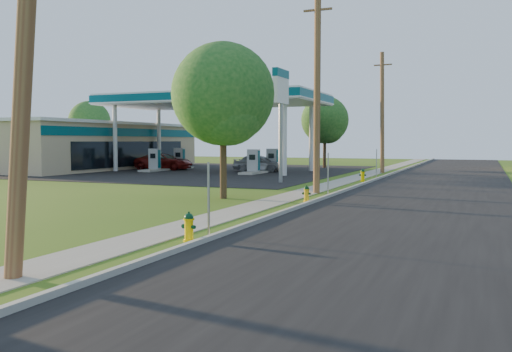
# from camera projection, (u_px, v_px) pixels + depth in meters

# --- Properties ---
(ground_plane) EXTENTS (140.00, 140.00, 0.00)m
(ground_plane) POSITION_uv_depth(u_px,v_px,m) (96.00, 272.00, 10.53)
(ground_plane) COLOR #2F5713
(ground_plane) RESTS_ON ground
(road) EXTENTS (8.00, 120.00, 0.02)m
(road) POSITION_uv_depth(u_px,v_px,m) (404.00, 218.00, 17.98)
(road) COLOR black
(road) RESTS_ON ground
(curb) EXTENTS (0.15, 120.00, 0.15)m
(curb) POSITION_uv_depth(u_px,v_px,m) (290.00, 210.00, 19.53)
(curb) COLOR #AAA89B
(curb) RESTS_ON ground
(sidewalk) EXTENTS (1.50, 120.00, 0.03)m
(sidewalk) POSITION_uv_depth(u_px,v_px,m) (246.00, 209.00, 20.21)
(sidewalk) COLOR gray
(sidewalk) RESTS_ON ground
(forecourt) EXTENTS (26.00, 28.00, 0.02)m
(forecourt) POSITION_uv_depth(u_px,v_px,m) (193.00, 171.00, 46.16)
(forecourt) COLOR black
(forecourt) RESTS_ON ground
(utility_pole_near) EXTENTS (1.40, 0.32, 9.48)m
(utility_pole_near) POSITION_uv_depth(u_px,v_px,m) (26.00, 13.00, 9.53)
(utility_pole_near) COLOR brown
(utility_pole_near) RESTS_ON ground
(utility_pole_mid) EXTENTS (1.40, 0.32, 9.80)m
(utility_pole_mid) POSITION_uv_depth(u_px,v_px,m) (317.00, 91.00, 26.07)
(utility_pole_mid) COLOR brown
(utility_pole_mid) RESTS_ON ground
(utility_pole_far) EXTENTS (1.40, 0.32, 9.50)m
(utility_pole_far) POSITION_uv_depth(u_px,v_px,m) (382.00, 112.00, 42.63)
(utility_pole_far) COLOR brown
(utility_pole_far) RESTS_ON ground
(sign_post_near) EXTENTS (0.05, 0.04, 2.00)m
(sign_post_near) POSITION_uv_depth(u_px,v_px,m) (209.00, 200.00, 14.23)
(sign_post_near) COLOR gray
(sign_post_near) RESTS_ON ground
(sign_post_mid) EXTENTS (0.05, 0.04, 2.00)m
(sign_post_mid) POSITION_uv_depth(u_px,v_px,m) (328.00, 174.00, 25.08)
(sign_post_mid) COLOR gray
(sign_post_mid) RESTS_ON ground
(sign_post_far) EXTENTS (0.05, 0.04, 2.00)m
(sign_post_far) POSITION_uv_depth(u_px,v_px,m) (376.00, 164.00, 36.29)
(sign_post_far) COLOR gray
(sign_post_far) RESTS_ON ground
(gas_canopy) EXTENTS (18.18, 9.18, 6.40)m
(gas_canopy) POSITION_uv_depth(u_px,v_px,m) (213.00, 101.00, 45.00)
(gas_canopy) COLOR silver
(gas_canopy) RESTS_ON ground
(fuel_pump_nw) EXTENTS (1.20, 3.20, 1.90)m
(fuel_pump_nw) POSITION_uv_depth(u_px,v_px,m) (155.00, 163.00, 45.24)
(fuel_pump_nw) COLOR #AAA89B
(fuel_pump_nw) RESTS_ON ground
(fuel_pump_ne) EXTENTS (1.20, 3.20, 1.90)m
(fuel_pump_ne) POSITION_uv_depth(u_px,v_px,m) (254.00, 165.00, 41.75)
(fuel_pump_ne) COLOR #AAA89B
(fuel_pump_ne) RESTS_ON ground
(fuel_pump_sw) EXTENTS (1.20, 3.20, 1.90)m
(fuel_pump_sw) POSITION_uv_depth(u_px,v_px,m) (179.00, 161.00, 48.92)
(fuel_pump_sw) COLOR #AAA89B
(fuel_pump_sw) RESTS_ON ground
(fuel_pump_se) EXTENTS (1.20, 3.20, 1.90)m
(fuel_pump_se) POSITION_uv_depth(u_px,v_px,m) (272.00, 163.00, 45.43)
(fuel_pump_se) COLOR #AAA89B
(fuel_pump_se) RESTS_ON ground
(convenience_store) EXTENTS (10.40, 22.40, 4.25)m
(convenience_store) POSITION_uv_depth(u_px,v_px,m) (89.00, 145.00, 50.29)
(convenience_store) COLOR tan
(convenience_store) RESTS_ON ground
(price_pylon) EXTENTS (0.34, 2.04, 6.85)m
(price_pylon) POSITION_uv_depth(u_px,v_px,m) (281.00, 93.00, 32.61)
(price_pylon) COLOR gray
(price_pylon) RESTS_ON ground
(tree_verge) EXTENTS (4.53, 4.53, 6.87)m
(tree_verge) POSITION_uv_depth(u_px,v_px,m) (224.00, 98.00, 23.61)
(tree_verge) COLOR #372618
(tree_verge) RESTS_ON ground
(tree_lot) EXTENTS (4.45, 4.45, 6.74)m
(tree_lot) POSITION_uv_depth(u_px,v_px,m) (326.00, 122.00, 50.76)
(tree_lot) COLOR #372618
(tree_lot) RESTS_ON ground
(tree_back) EXTENTS (4.59, 4.59, 6.96)m
(tree_back) POSITION_uv_depth(u_px,v_px,m) (90.00, 123.00, 59.73)
(tree_back) COLOR #372618
(tree_back) RESTS_ON ground
(hydrant_near) EXTENTS (0.40, 0.36, 0.77)m
(hydrant_near) POSITION_uv_depth(u_px,v_px,m) (189.00, 227.00, 13.69)
(hydrant_near) COLOR yellow
(hydrant_near) RESTS_ON ground
(hydrant_mid) EXTENTS (0.36, 0.32, 0.70)m
(hydrant_mid) POSITION_uv_depth(u_px,v_px,m) (307.00, 194.00, 22.63)
(hydrant_mid) COLOR gold
(hydrant_mid) RESTS_ON ground
(hydrant_far) EXTENTS (0.41, 0.37, 0.81)m
(hydrant_far) POSITION_uv_depth(u_px,v_px,m) (363.00, 175.00, 33.92)
(hydrant_far) COLOR #EACC00
(hydrant_far) RESTS_ON ground
(car_red) EXTENTS (5.30, 2.78, 1.42)m
(car_red) POSITION_uv_depth(u_px,v_px,m) (164.00, 162.00, 47.67)
(car_red) COLOR maroon
(car_red) RESTS_ON ground
(car_silver) EXTENTS (4.29, 1.87, 1.44)m
(car_silver) POSITION_uv_depth(u_px,v_px,m) (259.00, 163.00, 44.79)
(car_silver) COLOR #9FA1A5
(car_silver) RESTS_ON ground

